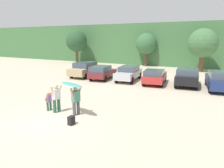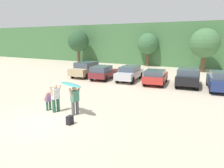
{
  "view_description": "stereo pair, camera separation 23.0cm",
  "coord_description": "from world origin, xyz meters",
  "px_view_note": "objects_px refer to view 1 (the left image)",
  "views": [
    {
      "loc": [
        7.76,
        -7.57,
        4.26
      ],
      "look_at": [
        0.56,
        6.21,
        0.92
      ],
      "focal_mm": 33.86,
      "sensor_mm": 36.0,
      "label": 1
    },
    {
      "loc": [
        7.96,
        -7.46,
        4.26
      ],
      "look_at": [
        0.56,
        6.21,
        0.92
      ],
      "focal_mm": 33.86,
      "sensor_mm": 36.0,
      "label": 2
    }
  ],
  "objects_px": {
    "parked_car_red": "(155,76)",
    "person_child": "(49,100)",
    "parked_car_black": "(187,77)",
    "person_adult": "(76,99)",
    "parked_car_navy": "(220,80)",
    "parked_car_maroon": "(102,72)",
    "backpack_dropped": "(71,120)",
    "surfboard_teal": "(72,85)",
    "parked_car_tan": "(85,69)",
    "parked_car_silver": "(129,73)",
    "person_companion": "(56,97)"
  },
  "relations": [
    {
      "from": "parked_car_silver",
      "to": "person_companion",
      "type": "xyz_separation_m",
      "value": [
        0.06,
        -10.93,
        0.14
      ]
    },
    {
      "from": "person_adult",
      "to": "backpack_dropped",
      "type": "distance_m",
      "value": 1.58
    },
    {
      "from": "person_child",
      "to": "person_companion",
      "type": "distance_m",
      "value": 0.68
    },
    {
      "from": "parked_car_navy",
      "to": "surfboard_teal",
      "type": "relative_size",
      "value": 2.46
    },
    {
      "from": "parked_car_black",
      "to": "parked_car_tan",
      "type": "bearing_deg",
      "value": 84.59
    },
    {
      "from": "person_companion",
      "to": "backpack_dropped",
      "type": "xyz_separation_m",
      "value": [
        1.94,
        -1.1,
        -0.72
      ]
    },
    {
      "from": "parked_car_navy",
      "to": "backpack_dropped",
      "type": "xyz_separation_m",
      "value": [
        -6.46,
        -11.76,
        -0.6
      ]
    },
    {
      "from": "parked_car_black",
      "to": "person_companion",
      "type": "height_order",
      "value": "person_companion"
    },
    {
      "from": "parked_car_maroon",
      "to": "backpack_dropped",
      "type": "bearing_deg",
      "value": -163.95
    },
    {
      "from": "person_companion",
      "to": "surfboard_teal",
      "type": "height_order",
      "value": "surfboard_teal"
    },
    {
      "from": "parked_car_red",
      "to": "person_child",
      "type": "bearing_deg",
      "value": 153.63
    },
    {
      "from": "parked_car_red",
      "to": "parked_car_navy",
      "type": "bearing_deg",
      "value": -95.73
    },
    {
      "from": "person_child",
      "to": "surfboard_teal",
      "type": "xyz_separation_m",
      "value": [
        1.76,
        0.01,
        1.13
      ]
    },
    {
      "from": "backpack_dropped",
      "to": "person_adult",
      "type": "bearing_deg",
      "value": 116.75
    },
    {
      "from": "parked_car_silver",
      "to": "parked_car_navy",
      "type": "relative_size",
      "value": 0.97
    },
    {
      "from": "parked_car_tan",
      "to": "parked_car_silver",
      "type": "distance_m",
      "value": 5.39
    },
    {
      "from": "person_child",
      "to": "parked_car_black",
      "type": "bearing_deg",
      "value": -104.89
    },
    {
      "from": "parked_car_maroon",
      "to": "surfboard_teal",
      "type": "distance_m",
      "value": 10.97
    },
    {
      "from": "parked_car_red",
      "to": "surfboard_teal",
      "type": "height_order",
      "value": "surfboard_teal"
    },
    {
      "from": "parked_car_tan",
      "to": "parked_car_red",
      "type": "bearing_deg",
      "value": -97.68
    },
    {
      "from": "parked_car_maroon",
      "to": "parked_car_tan",
      "type": "bearing_deg",
      "value": 68.07
    },
    {
      "from": "parked_car_maroon",
      "to": "parked_car_red",
      "type": "relative_size",
      "value": 0.99
    },
    {
      "from": "parked_car_navy",
      "to": "person_child",
      "type": "distance_m",
      "value": 13.96
    },
    {
      "from": "parked_car_silver",
      "to": "parked_car_black",
      "type": "distance_m",
      "value": 5.77
    },
    {
      "from": "surfboard_teal",
      "to": "backpack_dropped",
      "type": "height_order",
      "value": "surfboard_teal"
    },
    {
      "from": "parked_car_black",
      "to": "parked_car_navy",
      "type": "height_order",
      "value": "parked_car_black"
    },
    {
      "from": "surfboard_teal",
      "to": "person_companion",
      "type": "bearing_deg",
      "value": 20.31
    },
    {
      "from": "parked_car_tan",
      "to": "person_adult",
      "type": "relative_size",
      "value": 2.93
    },
    {
      "from": "parked_car_tan",
      "to": "person_child",
      "type": "height_order",
      "value": "parked_car_tan"
    },
    {
      "from": "parked_car_tan",
      "to": "parked_car_silver",
      "type": "xyz_separation_m",
      "value": [
        5.39,
        0.04,
        -0.05
      ]
    },
    {
      "from": "parked_car_black",
      "to": "person_child",
      "type": "height_order",
      "value": "parked_car_black"
    },
    {
      "from": "person_companion",
      "to": "parked_car_tan",
      "type": "bearing_deg",
      "value": -48.44
    },
    {
      "from": "parked_car_maroon",
      "to": "person_adult",
      "type": "distance_m",
      "value": 10.85
    },
    {
      "from": "parked_car_tan",
      "to": "person_companion",
      "type": "bearing_deg",
      "value": -157.86
    },
    {
      "from": "parked_car_tan",
      "to": "parked_car_maroon",
      "type": "height_order",
      "value": "parked_car_tan"
    },
    {
      "from": "parked_car_silver",
      "to": "parked_car_black",
      "type": "bearing_deg",
      "value": -95.3
    },
    {
      "from": "person_adult",
      "to": "parked_car_navy",
      "type": "bearing_deg",
      "value": -109.12
    },
    {
      "from": "parked_car_tan",
      "to": "surfboard_teal",
      "type": "distance_m",
      "value": 12.77
    },
    {
      "from": "parked_car_maroon",
      "to": "parked_car_red",
      "type": "bearing_deg",
      "value": -94.4
    },
    {
      "from": "backpack_dropped",
      "to": "parked_car_maroon",
      "type": "bearing_deg",
      "value": 112.9
    },
    {
      "from": "parked_car_maroon",
      "to": "parked_car_navy",
      "type": "xyz_separation_m",
      "value": [
        11.23,
        0.47,
        0.05
      ]
    },
    {
      "from": "person_adult",
      "to": "parked_car_tan",
      "type": "bearing_deg",
      "value": -42.85
    },
    {
      "from": "parked_car_black",
      "to": "person_companion",
      "type": "distance_m",
      "value": 12.39
    },
    {
      "from": "parked_car_silver",
      "to": "person_companion",
      "type": "distance_m",
      "value": 10.93
    },
    {
      "from": "parked_car_silver",
      "to": "person_child",
      "type": "bearing_deg",
      "value": 171.14
    },
    {
      "from": "parked_car_red",
      "to": "person_child",
      "type": "relative_size",
      "value": 3.74
    },
    {
      "from": "parked_car_red",
      "to": "person_child",
      "type": "xyz_separation_m",
      "value": [
        -3.44,
        -10.43,
        -0.11
      ]
    },
    {
      "from": "person_adult",
      "to": "surfboard_teal",
      "type": "xyz_separation_m",
      "value": [
        -0.15,
        -0.15,
        0.83
      ]
    },
    {
      "from": "person_companion",
      "to": "surfboard_teal",
      "type": "distance_m",
      "value": 1.42
    },
    {
      "from": "person_adult",
      "to": "parked_car_maroon",
      "type": "bearing_deg",
      "value": -52.65
    }
  ]
}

